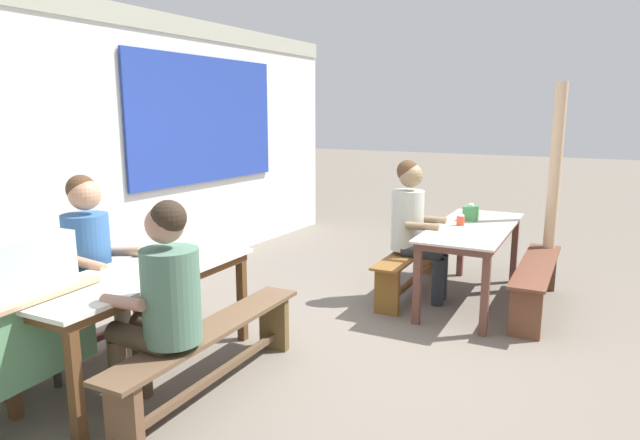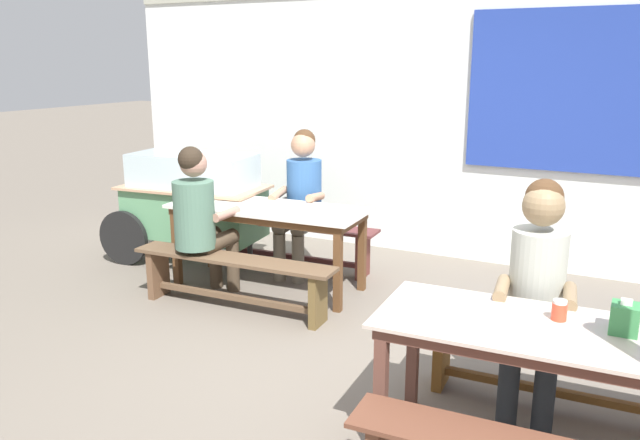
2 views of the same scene
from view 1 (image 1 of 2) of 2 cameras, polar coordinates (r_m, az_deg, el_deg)
The scene contains 14 objects.
ground_plane at distance 4.33m, azimuth 5.16°, elevation -12.64°, with size 40.00×40.00×0.00m, color #6B6256.
backdrop_wall at distance 5.71m, azimuth -20.46°, elevation 7.38°, with size 7.60×0.23×2.75m.
dining_table_far at distance 3.83m, azimuth -18.12°, elevation -6.14°, with size 1.72×0.73×0.72m.
dining_table_near at distance 5.24m, azimuth 15.57°, elevation -1.38°, with size 1.76×0.75×0.72m.
bench_far_back at distance 4.34m, azimuth -23.26°, elevation -9.40°, with size 1.57×0.35×0.43m.
bench_far_front at distance 3.59m, azimuth -11.11°, elevation -12.92°, with size 1.72×0.35×0.43m.
bench_near_back at distance 5.47m, azimuth 9.50°, elevation -4.57°, with size 1.63×0.33×0.43m.
bench_near_front at distance 5.25m, azimuth 21.50°, elevation -5.80°, with size 1.61×0.35×0.43m.
person_right_near_table at distance 5.17m, azimuth 9.73°, elevation -0.13°, with size 0.44×0.54×1.32m.
person_left_back_turned at distance 3.24m, azimuth -16.06°, elevation -7.67°, with size 0.43×0.59×1.28m.
person_center_facing at distance 4.21m, azimuth -22.34°, elevation -3.46°, with size 0.46×0.59×1.32m.
tissue_box at distance 5.47m, azimuth 15.37°, elevation 0.69°, with size 0.12×0.13×0.16m.
condiment_jar at distance 5.21m, azimuth 14.38°, elevation -0.01°, with size 0.07×0.07×0.10m.
wooden_support_post at distance 5.79m, azimuth 23.08°, elevation 2.99°, with size 0.11×0.11×2.03m, color tan.
Camera 1 is at (-3.62, -1.62, 1.74)m, focal length 30.83 mm.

